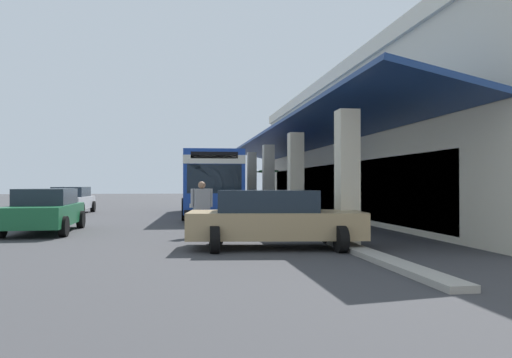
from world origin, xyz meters
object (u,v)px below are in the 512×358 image
object	(u,v)px
parked_sedan_green	(45,210)
potted_palm	(266,197)
transit_bus	(212,180)
pedestrian	(202,205)
parked_sedan_silver	(71,200)
parked_sedan_tan	(273,218)

from	to	relation	value
parked_sedan_green	potted_palm	distance (m)	18.44
transit_bus	parked_sedan_green	xyz separation A→B (m)	(8.18, -6.15, -1.10)
transit_bus	potted_palm	bearing A→B (deg)	149.50
transit_bus	parked_sedan_green	distance (m)	10.29
parked_sedan_green	pedestrian	bearing A→B (deg)	68.73
transit_bus	parked_sedan_green	bearing A→B (deg)	-36.96
parked_sedan_silver	parked_sedan_tan	bearing A→B (deg)	28.03
potted_palm	parked_sedan_green	bearing A→B (deg)	-34.08
pedestrian	parked_sedan_silver	bearing A→B (deg)	-152.24
transit_bus	parked_sedan_silver	size ratio (longest dim) A/B	2.56
transit_bus	parked_sedan_green	size ratio (longest dim) A/B	2.54
pedestrian	potted_palm	distance (m)	18.04
pedestrian	transit_bus	bearing A→B (deg)	174.40
parked_sedan_tan	transit_bus	bearing A→B (deg)	-177.03
transit_bus	parked_sedan_tan	distance (m)	13.27
parked_sedan_silver	potted_palm	bearing A→B (deg)	111.58
parked_sedan_green	parked_sedan_silver	distance (m)	10.70
parked_sedan_tan	potted_palm	size ratio (longest dim) A/B	1.69
pedestrian	parked_sedan_green	bearing A→B (deg)	-111.27
parked_sedan_silver	potted_palm	xyz separation A→B (m)	(-4.67, 11.81, -0.04)
parked_sedan_tan	parked_sedan_silver	bearing A→B (deg)	-151.97
transit_bus	parked_sedan_tan	xyz separation A→B (m)	(13.21, 0.69, -1.10)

